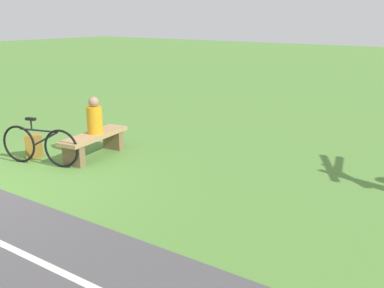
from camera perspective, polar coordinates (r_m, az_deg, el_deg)
bench at (r=9.16m, az=-12.45°, el=0.37°), size 1.73×0.74×0.49m
person_seated at (r=9.08m, az=-12.42°, el=3.37°), size 0.36×0.36×0.74m
bicycle at (r=8.94m, az=-19.01°, el=-0.15°), size 0.55×1.63×0.92m
backpack at (r=9.51m, az=-19.66°, el=-0.27°), size 0.38×0.36×0.47m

